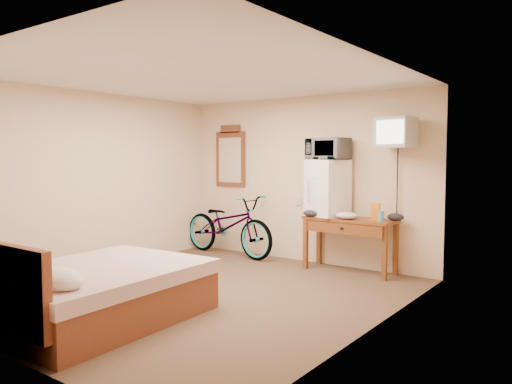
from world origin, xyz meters
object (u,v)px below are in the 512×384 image
(mini_fridge, at_px, (328,188))
(bed, at_px, (92,292))
(bicycle, at_px, (228,225))
(crt_television, at_px, (396,133))
(microwave, at_px, (328,149))
(blue_cup, at_px, (381,216))
(wall_mirror, at_px, (231,157))
(desk, at_px, (348,227))

(mini_fridge, bearing_deg, bed, -101.62)
(bicycle, bearing_deg, crt_television, -83.21)
(microwave, height_order, bed, microwave)
(mini_fridge, height_order, blue_cup, mini_fridge)
(mini_fridge, bearing_deg, blue_cup, -7.41)
(microwave, distance_m, bed, 3.78)
(wall_mirror, xyz_separation_m, bicycle, (0.21, -0.32, -1.10))
(desk, relative_size, blue_cup, 9.36)
(bed, bearing_deg, crt_television, 63.43)
(blue_cup, bearing_deg, bicycle, 179.91)
(microwave, xyz_separation_m, bed, (-0.71, -3.43, -1.41))
(wall_mirror, xyz_separation_m, bed, (1.25, -3.65, -1.30))
(desk, height_order, blue_cup, blue_cup)
(desk, bearing_deg, crt_television, 1.81)
(microwave, height_order, bicycle, microwave)
(mini_fridge, xyz_separation_m, bicycle, (-1.74, -0.11, -0.66))
(desk, distance_m, microwave, 1.14)
(mini_fridge, xyz_separation_m, blue_cup, (0.85, -0.11, -0.33))
(microwave, bearing_deg, mini_fridge, -116.83)
(crt_television, xyz_separation_m, bicycle, (-2.74, -0.07, -1.41))
(microwave, bearing_deg, desk, -1.69)
(desk, height_order, bed, bed)
(crt_television, distance_m, wall_mirror, 2.98)
(bed, bearing_deg, microwave, 78.38)
(crt_television, bearing_deg, microwave, 178.05)
(desk, xyz_separation_m, crt_television, (0.64, 0.02, 1.28))
(mini_fridge, distance_m, crt_television, 1.25)
(mini_fridge, relative_size, bed, 0.39)
(mini_fridge, height_order, microwave, microwave)
(wall_mirror, height_order, bicycle, wall_mirror)
(crt_television, bearing_deg, mini_fridge, 178.06)
(wall_mirror, bearing_deg, bed, -71.07)
(desk, relative_size, crt_television, 2.20)
(microwave, relative_size, wall_mirror, 0.54)
(bicycle, relative_size, bed, 0.91)
(bed, bearing_deg, desk, 72.52)
(desk, relative_size, bicycle, 0.69)
(desk, bearing_deg, mini_fridge, 171.47)
(blue_cup, height_order, bicycle, bicycle)
(mini_fridge, xyz_separation_m, wall_mirror, (-1.96, 0.22, 0.44))
(mini_fridge, xyz_separation_m, microwave, (0.00, 0.00, 0.55))
(crt_television, xyz_separation_m, bed, (-1.70, -3.40, -1.61))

